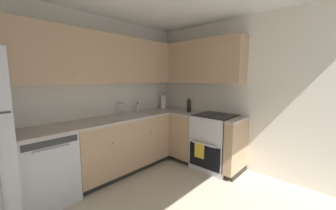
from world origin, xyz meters
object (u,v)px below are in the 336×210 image
object	(u,v)px
dishwasher	(46,168)
oil_bottle	(189,106)
soap_bottle	(138,108)
oven_range	(215,141)
paper_towel_roll	(163,102)

from	to	relation	value
dishwasher	oil_bottle	size ratio (longest dim) A/B	3.51
soap_bottle	oven_range	bearing A→B (deg)	-62.45
oven_range	oil_bottle	xyz separation A→B (m)	(-0.02, 0.54, 0.56)
paper_towel_roll	oil_bottle	size ratio (longest dim) A/B	1.30
soap_bottle	oil_bottle	xyz separation A→B (m)	(0.62, -0.70, 0.04)
soap_bottle	paper_towel_roll	bearing A→B (deg)	-1.75
oven_range	oil_bottle	world-z (taller)	oil_bottle
soap_bottle	paper_towel_roll	world-z (taller)	paper_towel_roll
oil_bottle	oven_range	bearing A→B (deg)	-88.03
oven_range	paper_towel_roll	bearing A→B (deg)	89.49
oven_range	oil_bottle	size ratio (longest dim) A/B	4.26
dishwasher	oven_range	distance (m)	2.46
dishwasher	oil_bottle	world-z (taller)	oil_bottle
dishwasher	oven_range	xyz separation A→B (m)	(2.22, -1.05, 0.02)
soap_bottle	oil_bottle	bearing A→B (deg)	-48.10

